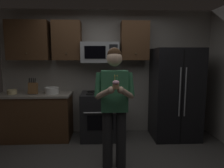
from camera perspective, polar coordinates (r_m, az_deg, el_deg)
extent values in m
cube|color=gray|center=(4.26, -1.40, 3.35)|extent=(4.40, 0.10, 2.60)
cube|color=black|center=(4.03, -3.38, -9.08)|extent=(0.76, 0.66, 0.92)
cube|color=black|center=(3.72, -3.44, -11.16)|extent=(0.48, 0.01, 0.28)
cylinder|color=#99999E|center=(3.64, -3.47, -8.31)|extent=(0.60, 0.03, 0.03)
cylinder|color=black|center=(3.79, -6.19, -2.94)|extent=(0.18, 0.18, 0.01)
cylinder|color=black|center=(3.79, -0.74, -2.91)|extent=(0.18, 0.18, 0.01)
cylinder|color=black|center=(4.07, -5.95, -2.21)|extent=(0.18, 0.18, 0.01)
cylinder|color=black|center=(4.06, -0.87, -2.18)|extent=(0.18, 0.18, 0.01)
cube|color=#9EA0A5|center=(3.98, -3.51, 9.08)|extent=(0.74, 0.40, 0.40)
cube|color=black|center=(3.78, -4.93, 9.14)|extent=(0.40, 0.01, 0.24)
cube|color=black|center=(3.78, 0.44, 9.16)|extent=(0.16, 0.01, 0.30)
cube|color=black|center=(4.15, 17.77, -2.71)|extent=(0.90, 0.72, 1.80)
cylinder|color=gray|center=(3.77, 19.10, -2.25)|extent=(0.02, 0.02, 0.90)
cylinder|color=gray|center=(3.81, 20.50, -2.21)|extent=(0.02, 0.02, 0.90)
cube|color=black|center=(3.82, 19.68, -3.68)|extent=(0.01, 0.01, 1.74)
cube|color=#4C301C|center=(4.30, -22.94, 11.46)|extent=(0.80, 0.34, 0.76)
sphere|color=brown|center=(4.12, -23.63, 8.13)|extent=(0.03, 0.03, 0.03)
cube|color=#4C301C|center=(4.10, -12.85, 12.08)|extent=(0.55, 0.34, 0.76)
sphere|color=brown|center=(3.91, -13.20, 8.62)|extent=(0.03, 0.03, 0.03)
cube|color=#4C301C|center=(4.10, 6.54, 12.23)|extent=(0.55, 0.34, 0.76)
sphere|color=brown|center=(3.91, 6.91, 8.77)|extent=(0.03, 0.03, 0.03)
cube|color=#4C301C|center=(4.28, -21.30, -8.90)|extent=(1.40, 0.62, 0.88)
cube|color=gray|center=(4.17, -21.61, -2.83)|extent=(1.44, 0.66, 0.04)
cube|color=brown|center=(4.11, -21.92, -1.17)|extent=(0.16, 0.15, 0.24)
cylinder|color=black|center=(4.09, -22.85, 0.93)|extent=(0.02, 0.04, 0.09)
cylinder|color=black|center=(4.07, -22.37, 0.94)|extent=(0.02, 0.04, 0.09)
cylinder|color=black|center=(4.06, -21.88, 0.95)|extent=(0.02, 0.04, 0.09)
cylinder|color=black|center=(4.05, -21.39, 0.95)|extent=(0.02, 0.04, 0.09)
cylinder|color=white|center=(4.02, -17.07, -1.87)|extent=(0.26, 0.26, 0.12)
torus|color=white|center=(4.01, -17.10, -1.04)|extent=(0.27, 0.27, 0.02)
cylinder|color=beige|center=(4.27, -26.99, -2.08)|extent=(0.18, 0.18, 0.08)
torus|color=beige|center=(4.26, -27.03, -1.55)|extent=(0.19, 0.19, 0.01)
cylinder|color=#262628|center=(3.01, -1.32, -15.69)|extent=(0.15, 0.15, 0.86)
cylinder|color=#262628|center=(3.02, 2.62, -15.60)|extent=(0.15, 0.15, 0.86)
cube|color=#33724C|center=(2.80, 0.68, -2.02)|extent=(0.38, 0.22, 0.58)
sphere|color=beige|center=(2.76, 0.69, 7.42)|extent=(0.22, 0.22, 0.22)
sphere|color=#382314|center=(2.77, 0.68, 8.45)|extent=(0.20, 0.20, 0.20)
cylinder|color=#33724C|center=(2.76, -3.96, -0.21)|extent=(0.15, 0.18, 0.35)
cylinder|color=beige|center=(2.61, -2.37, -2.78)|extent=(0.26, 0.33, 0.21)
sphere|color=beige|center=(2.48, -0.27, -1.75)|extent=(0.09, 0.09, 0.09)
cylinder|color=#33724C|center=(2.78, 5.35, -0.15)|extent=(0.15, 0.18, 0.35)
cylinder|color=beige|center=(2.63, 4.19, -2.72)|extent=(0.26, 0.33, 0.21)
sphere|color=beige|center=(2.48, 2.50, -1.73)|extent=(0.09, 0.09, 0.09)
cylinder|color=#A87F56|center=(2.45, 1.15, -0.72)|extent=(0.08, 0.08, 0.06)
ellipsoid|color=#F2B2CC|center=(2.44, 1.15, 0.43)|extent=(0.09, 0.09, 0.06)
cylinder|color=#4CBF66|center=(2.44, 1.50, 1.53)|extent=(0.01, 0.01, 0.06)
ellipsoid|color=#FFD159|center=(2.44, 1.50, 2.41)|extent=(0.01, 0.01, 0.02)
cylinder|color=#F2D84C|center=(2.44, 0.81, 1.53)|extent=(0.01, 0.01, 0.06)
ellipsoid|color=#FFD159|center=(2.43, 0.81, 2.40)|extent=(0.01, 0.01, 0.02)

